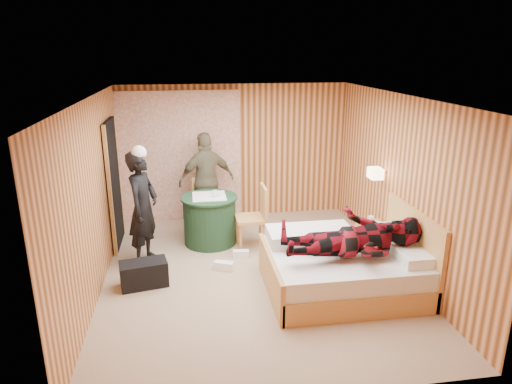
{
  "coord_description": "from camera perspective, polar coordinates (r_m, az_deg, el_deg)",
  "views": [
    {
      "loc": [
        -0.87,
        -5.85,
        3.08
      ],
      "look_at": [
        0.11,
        0.57,
        1.05
      ],
      "focal_mm": 32.0,
      "sensor_mm": 36.0,
      "label": 1
    }
  ],
  "objects": [
    {
      "name": "chair_near",
      "position": [
        7.27,
        0.03,
        -2.57
      ],
      "size": [
        0.47,
        0.47,
        1.04
      ],
      "rotation": [
        0.0,
        0.0,
        -1.56
      ],
      "color": "#E3AE5D",
      "rests_on": "floor"
    },
    {
      "name": "sneaker_right",
      "position": [
        6.76,
        -4.02,
        -9.2
      ],
      "size": [
        0.31,
        0.21,
        0.13
      ],
      "primitive_type": "cube",
      "rotation": [
        0.0,
        0.0,
        -0.38
      ],
      "color": "white",
      "rests_on": "floor"
    },
    {
      "name": "cup_nightstand",
      "position": [
        7.28,
        14.12,
        -3.29
      ],
      "size": [
        0.11,
        0.11,
        0.09
      ],
      "primitive_type": "imported",
      "rotation": [
        0.0,
        0.0,
        0.05
      ],
      "color": "white",
      "rests_on": "nightstand"
    },
    {
      "name": "floor",
      "position": [
        6.67,
        -0.22,
        -10.16
      ],
      "size": [
        4.2,
        5.0,
        0.01
      ],
      "primitive_type": "cube",
      "color": "tan",
      "rests_on": "ground"
    },
    {
      "name": "man_on_bed",
      "position": [
        5.83,
        12.26,
        -4.33
      ],
      "size": [
        0.86,
        0.67,
        1.77
      ],
      "primitive_type": "imported",
      "rotation": [
        0.0,
        1.57,
        0.0
      ],
      "color": "maroon",
      "rests_on": "bed"
    },
    {
      "name": "ceiling",
      "position": [
        5.94,
        -0.25,
        11.74
      ],
      "size": [
        4.2,
        5.0,
        0.01
      ],
      "primitive_type": "cube",
      "color": "silver",
      "rests_on": "wall_back"
    },
    {
      "name": "sneaker_left",
      "position": [
        7.14,
        -1.9,
        -7.72
      ],
      "size": [
        0.26,
        0.13,
        0.11
      ],
      "primitive_type": "cube",
      "rotation": [
        0.0,
        0.0,
        -0.1
      ],
      "color": "white",
      "rests_on": "floor"
    },
    {
      "name": "book_upper",
      "position": [
        7.13,
        14.66,
        -3.91
      ],
      "size": [
        0.26,
        0.28,
        0.02
      ],
      "primitive_type": "imported",
      "rotation": [
        0.0,
        0.0,
        -0.6
      ],
      "color": "white",
      "rests_on": "nightstand"
    },
    {
      "name": "wall_lamp",
      "position": [
        7.12,
        14.72,
        2.29
      ],
      "size": [
        0.26,
        0.24,
        0.16
      ],
      "color": "gold",
      "rests_on": "wall_right"
    },
    {
      "name": "chair_far",
      "position": [
        8.19,
        -6.33,
        -0.82
      ],
      "size": [
        0.55,
        0.55,
        0.93
      ],
      "rotation": [
        0.0,
        0.0,
        0.42
      ],
      "color": "#E3AE5D",
      "rests_on": "floor"
    },
    {
      "name": "book_lower",
      "position": [
        7.13,
        14.64,
        -4.06
      ],
      "size": [
        0.26,
        0.28,
        0.02
      ],
      "primitive_type": "imported",
      "rotation": [
        0.0,
        0.0,
        0.56
      ],
      "color": "white",
      "rests_on": "nightstand"
    },
    {
      "name": "curtain",
      "position": [
        8.49,
        -9.4,
        4.32
      ],
      "size": [
        2.2,
        0.08,
        2.4
      ],
      "primitive_type": "cube",
      "color": "silver",
      "rests_on": "floor"
    },
    {
      "name": "nightstand",
      "position": [
        7.28,
        14.33,
        -5.89
      ],
      "size": [
        0.41,
        0.55,
        0.54
      ],
      "color": "#E3AE5D",
      "rests_on": "floor"
    },
    {
      "name": "cup_table",
      "position": [
        7.37,
        -5.1,
        -0.21
      ],
      "size": [
        0.14,
        0.14,
        0.1
      ],
      "primitive_type": "imported",
      "rotation": [
        0.0,
        0.0,
        -0.12
      ],
      "color": "white",
      "rests_on": "round_table"
    },
    {
      "name": "duffel_bag",
      "position": [
        6.47,
        -13.84,
        -9.89
      ],
      "size": [
        0.68,
        0.45,
        0.35
      ],
      "primitive_type": "cube",
      "rotation": [
        0.0,
        0.0,
        0.2
      ],
      "color": "black",
      "rests_on": "floor"
    },
    {
      "name": "wall_right",
      "position": [
        6.81,
        17.52,
        0.94
      ],
      "size": [
        0.02,
        5.0,
        2.5
      ],
      "primitive_type": "cube",
      "color": "#F19B5C",
      "rests_on": "floor"
    },
    {
      "name": "bed",
      "position": [
        6.28,
        10.93,
        -9.17
      ],
      "size": [
        2.0,
        1.56,
        1.08
      ],
      "color": "#E3AE5D",
      "rests_on": "floor"
    },
    {
      "name": "woman_standing",
      "position": [
        6.91,
        -13.94,
        -1.97
      ],
      "size": [
        0.6,
        0.73,
        1.71
      ],
      "primitive_type": "imported",
      "rotation": [
        0.0,
        0.0,
        1.22
      ],
      "color": "black",
      "rests_on": "floor"
    },
    {
      "name": "wall_left",
      "position": [
        6.25,
        -19.64,
        -0.72
      ],
      "size": [
        0.02,
        5.0,
        2.5
      ],
      "primitive_type": "cube",
      "color": "#F19B5C",
      "rests_on": "floor"
    },
    {
      "name": "doorway",
      "position": [
        7.63,
        -17.34,
        0.91
      ],
      "size": [
        0.06,
        0.9,
        2.05
      ],
      "primitive_type": "cube",
      "color": "black",
      "rests_on": "floor"
    },
    {
      "name": "man_at_table",
      "position": [
        8.15,
        -6.19,
        1.46
      ],
      "size": [
        1.09,
        0.67,
        1.72
      ],
      "primitive_type": "imported",
      "rotation": [
        0.0,
        0.0,
        3.41
      ],
      "color": "brown",
      "rests_on": "floor"
    },
    {
      "name": "wall_back",
      "position": [
        8.59,
        -2.71,
        5.03
      ],
      "size": [
        4.2,
        0.02,
        2.5
      ],
      "primitive_type": "cube",
      "color": "#F19B5C",
      "rests_on": "floor"
    },
    {
      "name": "round_table",
      "position": [
        7.56,
        -5.79,
        -3.41
      ],
      "size": [
        0.92,
        0.92,
        0.82
      ],
      "color": "#1D4023",
      "rests_on": "floor"
    }
  ]
}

